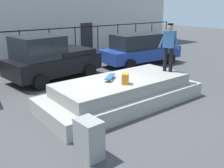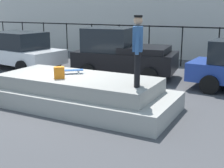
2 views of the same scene
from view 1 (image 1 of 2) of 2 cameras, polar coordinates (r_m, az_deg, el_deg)
The scene contains 9 objects.
ground_plane at distance 8.42m, azimuth -2.02°, elevation -5.41°, with size 60.00×60.00×0.00m, color #424244.
concrete_ledge at distance 8.65m, azimuth 2.44°, elevation -1.92°, with size 5.65×2.43×0.89m.
skateboarder at distance 9.46m, azimuth 12.79°, elevation 8.75°, with size 0.37×0.80×1.75m.
skateboard at distance 8.36m, azimuth -0.45°, elevation 1.66°, with size 0.73×0.64×0.12m.
backpack at distance 7.91m, azimuth 3.01°, elevation 1.20°, with size 0.28×0.20×0.33m, color orange.
car_black_pickup_mid at distance 11.66m, azimuth -13.75°, elevation 5.65°, with size 4.35×2.61×2.02m.
car_blue_hatchback_far at distance 14.40m, azimuth 6.50°, elevation 8.00°, with size 4.78×2.25×1.74m.
utility_box at distance 5.69m, azimuth -5.19°, elevation -12.30°, with size 0.44×0.60×0.91m, color gray.
fence_row at distance 14.76m, azimuth -20.01°, elevation 8.83°, with size 24.06×0.06×1.96m.
Camera 1 is at (-4.54, -6.28, 3.28)m, focal length 40.51 mm.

